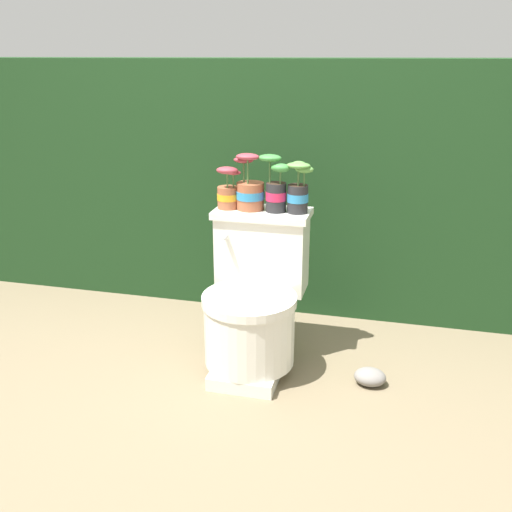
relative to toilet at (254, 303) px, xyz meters
The scene contains 8 objects.
ground_plane 0.33m from the toilet, 125.32° to the right, with size 12.00×12.00×0.00m, color #75664C.
hedge_backdrop 1.04m from the toilet, 95.11° to the left, with size 4.11×0.83×1.27m.
toilet is the anchor object (origin of this frame).
potted_plant_left 0.49m from the toilet, 137.50° to the left, with size 0.11×0.10×0.18m.
potted_plant_midleft 0.48m from the toilet, 110.78° to the left, with size 0.13×0.12×0.24m.
potted_plant_middle 0.49m from the toilet, 66.59° to the left, with size 0.14×0.09×0.24m.
potted_plant_midright 0.51m from the toilet, 42.55° to the left, with size 0.11×0.09×0.21m.
garden_stone 0.57m from the toilet, ahead, with size 0.13×0.10×0.07m.
Camera 1 is at (0.63, -2.02, 1.29)m, focal length 40.00 mm.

